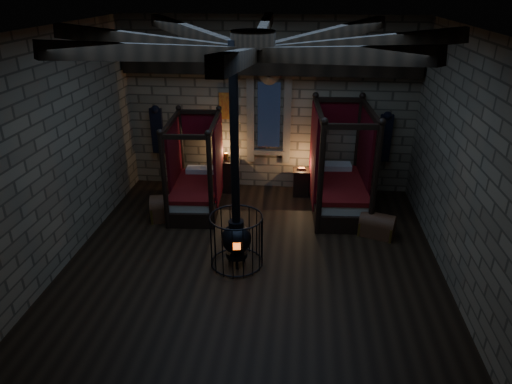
# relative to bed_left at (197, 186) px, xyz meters

# --- Properties ---
(room) EXTENTS (7.02, 7.02, 4.29)m
(room) POSITION_rel_bed_left_xyz_m (1.57, -2.03, 3.22)
(room) COLOR black
(room) RESTS_ON ground
(bed_left) EXTENTS (1.20, 2.09, 2.11)m
(bed_left) POSITION_rel_bed_left_xyz_m (0.00, 0.00, 0.00)
(bed_left) COLOR black
(bed_left) RESTS_ON ground
(bed_right) EXTENTS (1.35, 2.37, 2.40)m
(bed_right) POSITION_rel_bed_left_xyz_m (3.27, 0.25, 0.07)
(bed_right) COLOR black
(bed_right) RESTS_ON ground
(trunk_left) EXTENTS (0.88, 0.66, 0.58)m
(trunk_left) POSITION_rel_bed_left_xyz_m (-0.49, -0.66, -0.26)
(trunk_left) COLOR #5B311C
(trunk_left) RESTS_ON ground
(trunk_right) EXTENTS (0.80, 0.65, 0.51)m
(trunk_right) POSITION_rel_bed_left_xyz_m (4.04, -0.92, -0.29)
(trunk_right) COLOR #5B311C
(trunk_right) RESTS_ON ground
(nightstand_left) EXTENTS (0.52, 0.50, 1.01)m
(nightstand_left) POSITION_rel_bed_left_xyz_m (0.54, 1.01, -0.10)
(nightstand_left) COLOR black
(nightstand_left) RESTS_ON ground
(nightstand_right) EXTENTS (0.43, 0.42, 0.72)m
(nightstand_right) POSITION_rel_bed_left_xyz_m (2.42, 0.93, -0.18)
(nightstand_right) COLOR black
(nightstand_right) RESTS_ON ground
(stove) EXTENTS (0.99, 0.99, 4.05)m
(stove) POSITION_rel_bed_left_xyz_m (1.27, -2.30, 0.09)
(stove) COLOR black
(stove) RESTS_ON ground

